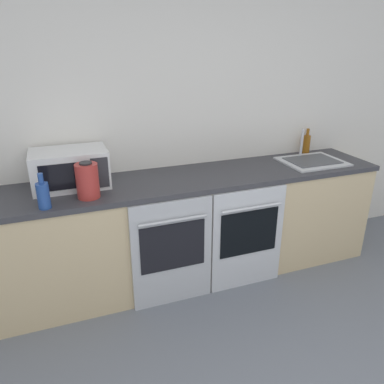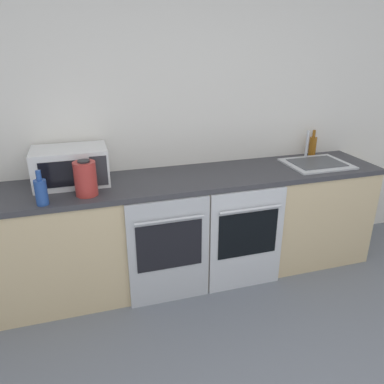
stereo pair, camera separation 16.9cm
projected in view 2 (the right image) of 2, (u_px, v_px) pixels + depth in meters
wall_back at (176, 118)px, 3.10m from camera, size 10.00×0.06×2.60m
counter_back at (187, 227)px, 3.12m from camera, size 3.29×0.63×0.90m
oven_left at (169, 252)px, 2.78m from camera, size 0.62×0.06×0.85m
oven_right at (247, 240)px, 2.95m from camera, size 0.62×0.06×0.85m
microwave at (71, 166)px, 2.77m from camera, size 0.54×0.35×0.27m
bottle_amber at (313, 145)px, 3.49m from camera, size 0.07×0.07×0.24m
bottle_blue at (41, 191)px, 2.42m from camera, size 0.08×0.08×0.24m
kettle at (86, 178)px, 2.56m from camera, size 0.15×0.15×0.25m
sink at (316, 163)px, 3.25m from camera, size 0.53×0.43×0.26m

